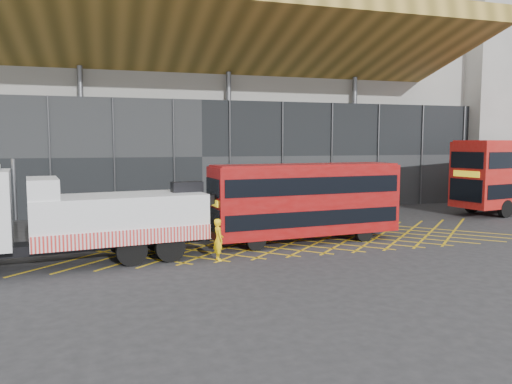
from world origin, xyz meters
name	(u,v)px	position (x,y,z in m)	size (l,w,h in m)	color
ground_plane	(206,246)	(0.00, 0.00, 0.00)	(120.00, 120.00, 0.00)	#272729
road_markings	(298,240)	(4.80, 0.00, 0.01)	(26.36, 7.16, 0.01)	gold
construction_building	(185,95)	(1.92, 18.40, 8.98)	(55.00, 23.97, 18.00)	gray
east_building	(501,90)	(32.00, 16.00, 10.00)	(15.00, 12.00, 20.00)	gray
recovery_truck	(67,216)	(-6.14, -2.13, 2.01)	(12.55, 4.35, 4.35)	black
bus_towed	(306,199)	(4.97, -0.57, 2.19)	(9.85, 3.05, 3.94)	maroon
worker	(218,240)	(-0.08, -3.14, 0.90)	(0.65, 0.43, 1.79)	yellow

